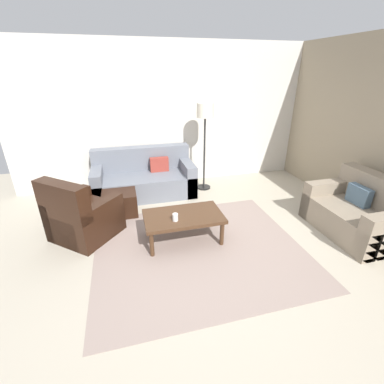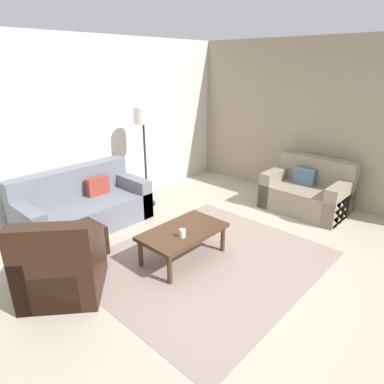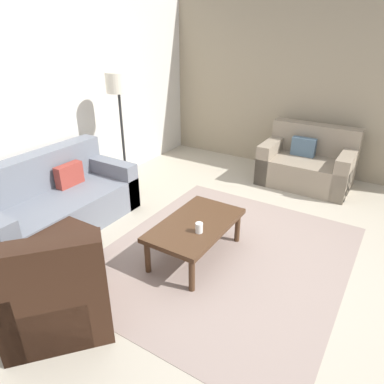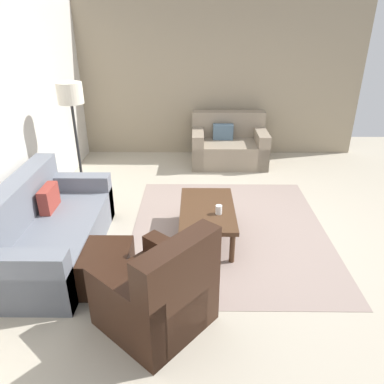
# 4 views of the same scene
# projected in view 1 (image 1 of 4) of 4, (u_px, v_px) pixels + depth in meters

# --- Properties ---
(ground_plane) EXTENTS (8.00, 8.00, 0.00)m
(ground_plane) POSITION_uv_depth(u_px,v_px,m) (199.00, 249.00, 3.68)
(ground_plane) COLOR #B2A893
(rear_partition) EXTENTS (6.00, 0.12, 2.80)m
(rear_partition) POSITION_uv_depth(u_px,v_px,m) (164.00, 117.00, 5.38)
(rear_partition) COLOR silver
(rear_partition) RESTS_ON ground_plane
(area_rug) EXTENTS (2.81, 2.42, 0.01)m
(area_rug) POSITION_uv_depth(u_px,v_px,m) (199.00, 249.00, 3.68)
(area_rug) COLOR gray
(area_rug) RESTS_ON ground_plane
(couch_main) EXTENTS (1.91, 0.92, 0.88)m
(couch_main) POSITION_uv_depth(u_px,v_px,m) (144.00, 179.00, 5.26)
(couch_main) COLOR slate
(couch_main) RESTS_ON ground_plane
(couch_loveseat) EXTENTS (0.89, 1.32, 0.88)m
(couch_loveseat) POSITION_uv_depth(u_px,v_px,m) (359.00, 214.00, 3.96)
(couch_loveseat) COLOR gray
(couch_loveseat) RESTS_ON ground_plane
(armchair_leather) EXTENTS (1.13, 1.13, 0.95)m
(armchair_leather) POSITION_uv_depth(u_px,v_px,m) (81.00, 219.00, 3.82)
(armchair_leather) COLOR black
(armchair_leather) RESTS_ON ground_plane
(ottoman) EXTENTS (0.56, 0.56, 0.40)m
(ottoman) POSITION_uv_depth(u_px,v_px,m) (120.00, 202.00, 4.54)
(ottoman) COLOR black
(ottoman) RESTS_ON ground_plane
(coffee_table) EXTENTS (1.10, 0.64, 0.41)m
(coffee_table) POSITION_uv_depth(u_px,v_px,m) (183.00, 218.00, 3.74)
(coffee_table) COLOR #472D1C
(coffee_table) RESTS_ON ground_plane
(cup) EXTENTS (0.07, 0.07, 0.10)m
(cup) POSITION_uv_depth(u_px,v_px,m) (175.00, 217.00, 3.55)
(cup) COLOR white
(cup) RESTS_ON coffee_table
(lamp_standing) EXTENTS (0.32, 0.32, 1.71)m
(lamp_standing) POSITION_uv_depth(u_px,v_px,m) (205.00, 120.00, 5.00)
(lamp_standing) COLOR black
(lamp_standing) RESTS_ON ground_plane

